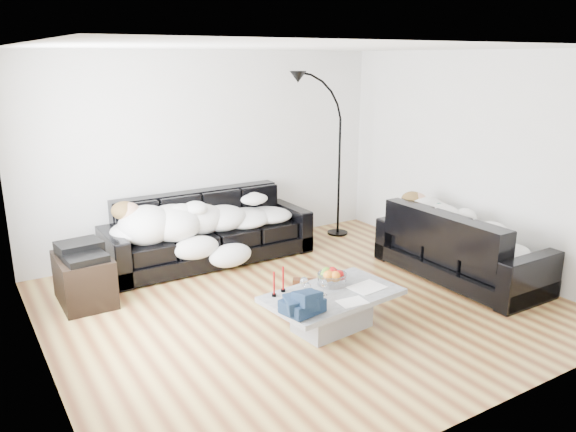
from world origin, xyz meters
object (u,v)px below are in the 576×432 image
candle_right (283,279)px  av_cabinet (84,279)px  sofa_back (209,229)px  shoes (303,287)px  floor_lamp (339,165)px  sleeper_right (463,226)px  stereo (81,250)px  wine_glass_c (324,287)px  candle_left (274,284)px  fruit_bowl (332,276)px  coffee_table (332,311)px  sleeper_back (210,213)px  wine_glass_b (307,292)px  sofa_right (461,244)px  wine_glass_a (304,286)px

candle_right → av_cabinet: candle_right is taller
sofa_back → candle_right: (-0.16, -2.07, 0.07)m
candle_right → av_cabinet: (-1.48, 1.60, -0.24)m
shoes → floor_lamp: (1.60, 1.50, 0.98)m
shoes → sleeper_right: bearing=-4.3°
candle_right → stereo: 2.18m
av_cabinet → floor_lamp: (3.71, 0.52, 0.77)m
wine_glass_c → candle_right: candle_right is taller
sofa_back → shoes: sofa_back is taller
candle_left → candle_right: size_ratio=0.96×
fruit_bowl → candle_left: 0.63m
coffee_table → floor_lamp: floor_lamp is taller
coffee_table → sleeper_back: bearing=95.4°
wine_glass_b → coffee_table: bearing=2.9°
coffee_table → shoes: (0.25, 0.89, -0.13)m
sofa_back → sleeper_right: size_ratio=1.49×
stereo → shoes: bearing=-30.6°
sofa_right → stereo: size_ratio=4.62×
wine_glass_c → av_cabinet: (-1.76, 1.87, -0.19)m
fruit_bowl → wine_glass_c: bearing=-142.3°
sofa_back → candle_right: sofa_back is taller
candle_left → shoes: (0.76, 0.67, -0.44)m
av_cabinet → wine_glass_b: bearing=-50.2°
wine_glass_b → candle_right: (-0.08, 0.29, 0.04)m
sleeper_right → wine_glass_c: bearing=97.3°
sleeper_right → fruit_bowl: (-1.94, -0.11, -0.17)m
coffee_table → candle_right: candle_right is taller
sleeper_right → sofa_right: bearing=0.0°
sofa_right → candle_right: size_ratio=8.15×
coffee_table → shoes: size_ratio=2.65×
sleeper_right → wine_glass_c: sleeper_right is taller
sleeper_right → wine_glass_b: 2.38m
coffee_table → av_cabinet: (-1.86, 1.88, 0.07)m
sofa_right → coffee_table: sofa_right is taller
candle_left → sofa_back: bearing=82.2°
wine_glass_b → wine_glass_c: (0.20, 0.02, -0.01)m
sleeper_right → wine_glass_a: size_ratio=9.81×
sleeper_back → wine_glass_a: size_ratio=12.33×
candle_right → wine_glass_a: bearing=-55.6°
coffee_table → wine_glass_a: 0.39m
sofa_right → candle_left: (-2.57, -0.05, 0.08)m
stereo → fruit_bowl: bearing=-46.3°
sleeper_back → stereo: 1.70m
wine_glass_a → candle_right: size_ratio=0.71×
sleeper_right → candle_left: sleeper_right is taller
fruit_bowl → stereo: bearing=139.3°
av_cabinet → shoes: bearing=-24.8°
fruit_bowl → wine_glass_a: 0.38m
sofa_back → wine_glass_c: sofa_back is taller
wine_glass_b → candle_left: (-0.21, 0.24, 0.03)m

